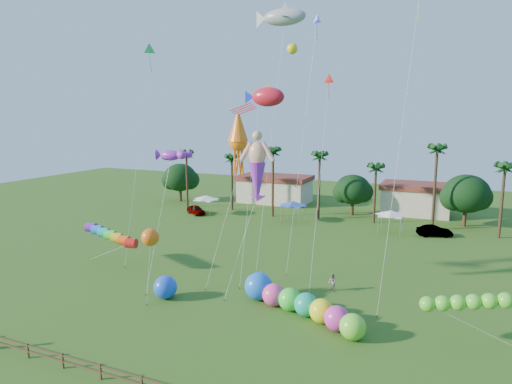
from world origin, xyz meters
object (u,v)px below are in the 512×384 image
at_px(caterpillar_inflatable, 297,302).
at_px(blue_ball, 165,287).
at_px(car_a, 196,210).
at_px(spectator_b, 332,282).
at_px(car_b, 435,231).

height_order(caterpillar_inflatable, blue_ball, caterpillar_inflatable).
xyz_separation_m(car_a, blue_ball, (15.12, -29.90, 0.31)).
distance_m(car_a, spectator_b, 35.72).
bearing_deg(blue_ball, caterpillar_inflatable, 7.65).
relative_size(car_b, caterpillar_inflatable, 0.38).
distance_m(car_a, blue_ball, 33.51).
distance_m(spectator_b, blue_ball, 14.58).
bearing_deg(caterpillar_inflatable, spectator_b, 99.73).
xyz_separation_m(car_b, caterpillar_inflatable, (-8.69, -29.27, 0.29)).
bearing_deg(car_a, caterpillar_inflatable, -104.64).
distance_m(caterpillar_inflatable, blue_ball, 11.38).
xyz_separation_m(caterpillar_inflatable, blue_ball, (-11.28, -1.52, 0.00)).
bearing_deg(car_b, car_a, 71.81).
xyz_separation_m(car_a, car_b, (35.10, 0.88, 0.02)).
distance_m(car_b, spectator_b, 24.57).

